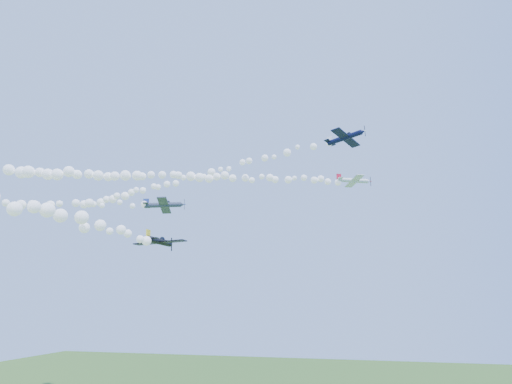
% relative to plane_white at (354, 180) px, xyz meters
% --- Properties ---
extents(plane_white, '(7.80, 8.25, 2.56)m').
position_rel_plane_white_xyz_m(plane_white, '(0.00, 0.00, 0.00)').
color(plane_white, white).
extents(smoke_trail_white, '(64.83, 26.09, 3.26)m').
position_rel_plane_white_xyz_m(smoke_trail_white, '(-34.52, -12.93, -0.30)').
color(smoke_trail_white, white).
extents(plane_navy, '(7.48, 7.89, 2.06)m').
position_rel_plane_white_xyz_m(plane_navy, '(-0.84, -19.09, 2.64)').
color(plane_navy, black).
extents(smoke_trail_navy, '(77.18, 36.92, 2.99)m').
position_rel_plane_white_xyz_m(smoke_trail_navy, '(-41.38, -0.49, 2.42)').
color(smoke_trail_navy, white).
extents(plane_grey, '(8.06, 8.48, 2.16)m').
position_rel_plane_white_xyz_m(plane_grey, '(-35.32, -18.26, -7.49)').
color(plane_grey, '#363D4F').
extents(plane_black, '(7.59, 7.23, 2.11)m').
position_rel_plane_white_xyz_m(plane_black, '(-26.15, -37.54, -17.35)').
color(plane_black, black).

